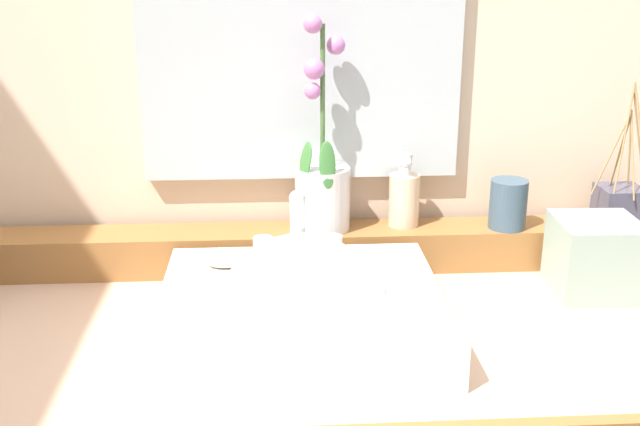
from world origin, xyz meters
name	(u,v)px	position (x,y,z in m)	size (l,w,h in m)	color
wall_back	(317,16)	(0.00, 0.39, 1.26)	(3.36, 0.20, 2.53)	beige
back_ledge	(322,248)	(0.00, 0.22, 0.88)	(1.36, 0.09, 0.07)	#936132
sink_basin	(302,316)	(-0.05, -0.04, 0.87)	(0.41, 0.36, 0.28)	white
soap_bar	(227,259)	(-0.16, 0.07, 0.92)	(0.07, 0.04, 0.02)	beige
potted_plant	(322,182)	(0.00, 0.22, 1.00)	(0.10, 0.10, 0.36)	silver
soap_dispenser	(404,197)	(0.14, 0.23, 0.97)	(0.05, 0.06, 0.13)	beige
tumbler_cup	(508,204)	(0.32, 0.21, 0.96)	(0.06, 0.06, 0.09)	#3A5264
reed_diffuser	(619,203)	(0.53, 0.21, 0.95)	(0.11, 0.10, 0.25)	#434358
tissue_box	(595,257)	(0.43, 0.09, 0.90)	(0.13, 0.13, 0.12)	#91AA9C
mirror	(301,48)	(-0.03, 0.27, 1.22)	(0.55, 0.02, 0.45)	silver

